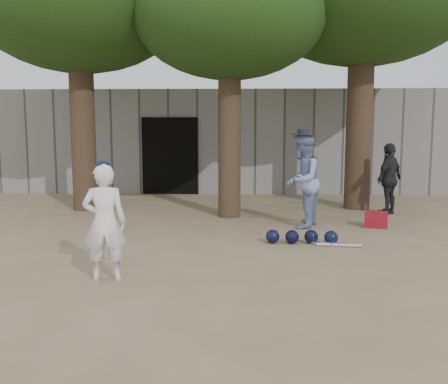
{
  "coord_description": "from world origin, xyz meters",
  "views": [
    {
      "loc": [
        0.87,
        -6.45,
        1.92
      ],
      "look_at": [
        0.6,
        1.0,
        0.95
      ],
      "focal_mm": 40.0,
      "sensor_mm": 36.0,
      "label": 1
    }
  ],
  "objects_px": {
    "boy_player": "(105,223)",
    "red_bag": "(376,220)",
    "spectator_blue": "(302,181)",
    "spectator_dark": "(389,179)"
  },
  "relations": [
    {
      "from": "boy_player",
      "to": "red_bag",
      "type": "xyz_separation_m",
      "value": [
        4.31,
        3.51,
        -0.59
      ]
    },
    {
      "from": "spectator_blue",
      "to": "red_bag",
      "type": "xyz_separation_m",
      "value": [
        1.44,
        0.04,
        -0.76
      ]
    },
    {
      "from": "boy_player",
      "to": "spectator_dark",
      "type": "relative_size",
      "value": 0.94
    },
    {
      "from": "boy_player",
      "to": "spectator_blue",
      "type": "xyz_separation_m",
      "value": [
        2.87,
        3.47,
        0.17
      ]
    },
    {
      "from": "spectator_dark",
      "to": "red_bag",
      "type": "relative_size",
      "value": 3.75
    },
    {
      "from": "boy_player",
      "to": "spectator_blue",
      "type": "bearing_deg",
      "value": -136.8
    },
    {
      "from": "spectator_blue",
      "to": "red_bag",
      "type": "height_order",
      "value": "spectator_blue"
    },
    {
      "from": "spectator_blue",
      "to": "spectator_dark",
      "type": "xyz_separation_m",
      "value": [
        2.09,
        1.53,
        -0.12
      ]
    },
    {
      "from": "boy_player",
      "to": "spectator_blue",
      "type": "relative_size",
      "value": 0.81
    },
    {
      "from": "spectator_blue",
      "to": "spectator_dark",
      "type": "bearing_deg",
      "value": 145.76
    }
  ]
}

